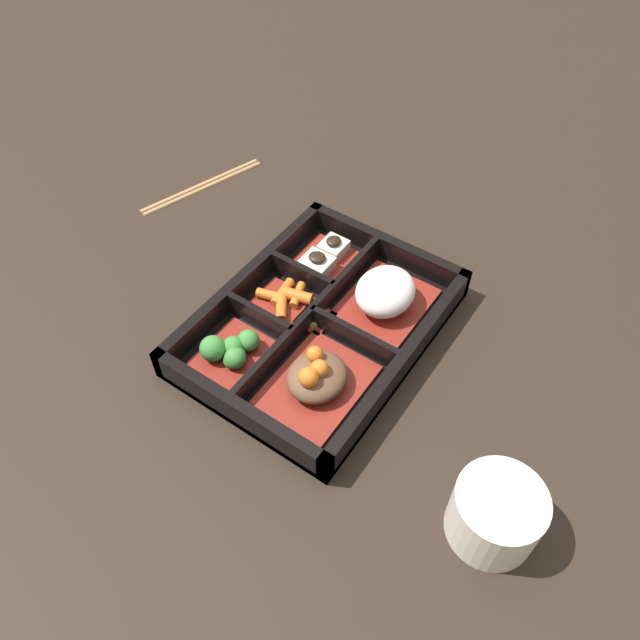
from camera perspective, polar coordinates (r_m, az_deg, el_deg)
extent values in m
plane|color=black|center=(0.78, 0.00, -1.18)|extent=(3.00, 3.00, 0.00)
cube|color=black|center=(0.78, 0.00, -0.95)|extent=(0.33, 0.25, 0.01)
cube|color=black|center=(0.82, -6.71, 3.37)|extent=(0.33, 0.01, 0.04)
cube|color=black|center=(0.73, 7.49, -4.13)|extent=(0.33, 0.01, 0.04)
cube|color=black|center=(0.86, 6.03, 6.45)|extent=(0.01, 0.25, 0.04)
cube|color=black|center=(0.70, -7.49, -8.39)|extent=(0.01, 0.25, 0.04)
cube|color=black|center=(0.77, -0.73, 0.21)|extent=(0.30, 0.01, 0.04)
cube|color=black|center=(0.82, -1.56, 3.81)|extent=(0.01, 0.10, 0.04)
cube|color=black|center=(0.77, -5.41, -0.12)|extent=(0.01, 0.10, 0.04)
cube|color=black|center=(0.75, 3.04, -1.79)|extent=(0.01, 0.12, 0.04)
cube|color=maroon|center=(0.80, 5.84, 1.30)|extent=(0.13, 0.10, 0.01)
ellipsoid|color=silver|center=(0.78, 5.99, 2.60)|extent=(0.08, 0.07, 0.05)
cube|color=maroon|center=(0.72, -0.27, -6.01)|extent=(0.13, 0.10, 0.01)
ellipsoid|color=brown|center=(0.71, -0.28, -5.19)|extent=(0.07, 0.07, 0.03)
sphere|color=#D1661E|center=(0.68, -1.04, -5.25)|extent=(0.02, 0.02, 0.02)
sphere|color=#D1661E|center=(0.70, -0.48, -3.13)|extent=(0.02, 0.02, 0.02)
sphere|color=#D1661E|center=(0.69, -0.05, -4.46)|extent=(0.02, 0.02, 0.02)
cube|color=maroon|center=(0.85, 0.49, 5.38)|extent=(0.08, 0.08, 0.01)
cube|color=beige|center=(0.86, 1.24, 6.64)|extent=(0.04, 0.03, 0.02)
ellipsoid|color=black|center=(0.85, 1.25, 7.23)|extent=(0.02, 0.02, 0.01)
cube|color=beige|center=(0.83, -0.26, 5.15)|extent=(0.04, 0.04, 0.02)
ellipsoid|color=black|center=(0.83, -0.26, 5.77)|extent=(0.02, 0.02, 0.01)
cube|color=maroon|center=(0.80, -3.35, 1.45)|extent=(0.07, 0.08, 0.01)
cylinder|color=#D1661E|center=(0.80, -2.06, 2.22)|extent=(0.03, 0.04, 0.02)
cylinder|color=#D1661E|center=(0.80, -4.53, 2.30)|extent=(0.02, 0.04, 0.01)
cylinder|color=#D1661E|center=(0.78, -3.56, 1.17)|extent=(0.04, 0.03, 0.01)
cylinder|color=#D1661E|center=(0.80, -3.45, 2.53)|extent=(0.05, 0.02, 0.01)
cylinder|color=#D1661E|center=(0.80, -2.06, 2.29)|extent=(0.04, 0.02, 0.01)
cube|color=maroon|center=(0.75, -7.85, -3.17)|extent=(0.09, 0.08, 0.01)
sphere|color=#387A33|center=(0.74, -9.77, -2.58)|extent=(0.03, 0.03, 0.03)
sphere|color=#387A33|center=(0.73, -8.04, -3.68)|extent=(0.02, 0.02, 0.02)
sphere|color=#387A33|center=(0.74, -7.92, -2.42)|extent=(0.03, 0.03, 0.03)
sphere|color=#387A33|center=(0.75, -6.56, -1.87)|extent=(0.03, 0.03, 0.03)
sphere|color=#387A33|center=(0.73, -7.77, -3.48)|extent=(0.03, 0.03, 0.03)
sphere|color=#387A33|center=(0.74, -7.61, -3.29)|extent=(0.02, 0.02, 0.02)
cube|color=maroon|center=(0.78, -0.45, 0.10)|extent=(0.04, 0.04, 0.01)
cylinder|color=#75A84C|center=(0.78, -0.58, 0.15)|extent=(0.02, 0.02, 0.01)
cylinder|color=#75A84C|center=(0.78, -0.02, 0.26)|extent=(0.02, 0.02, 0.00)
cylinder|color=beige|center=(0.65, 15.74, -16.71)|extent=(0.09, 0.09, 0.07)
cylinder|color=#597A38|center=(0.62, 16.34, -15.57)|extent=(0.07, 0.07, 0.01)
cylinder|color=#A87F51|center=(1.01, -10.87, 12.14)|extent=(0.20, 0.07, 0.01)
cylinder|color=#A87F51|center=(1.01, -10.60, 11.90)|extent=(0.20, 0.07, 0.01)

